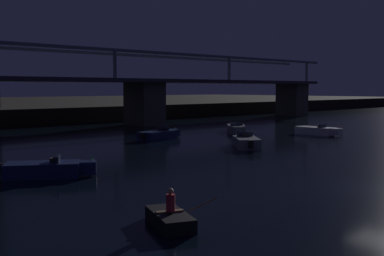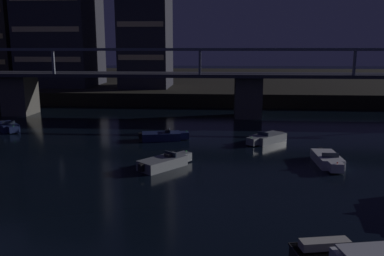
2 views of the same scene
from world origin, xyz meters
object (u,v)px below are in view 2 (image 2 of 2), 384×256
at_px(tower_central, 145,9).
at_px(speedboat_far_center, 328,160).
at_px(river_bridge, 131,85).
at_px(speedboat_mid_center, 8,127).
at_px(speedboat_near_center, 163,136).
at_px(speedboat_mid_left, 165,162).
at_px(tower_west_tall, 60,16).
at_px(speedboat_far_left, 267,138).

xyz_separation_m(tower_central, speedboat_far_center, (22.66, -41.87, -15.92)).
height_order(river_bridge, speedboat_mid_center, river_bridge).
relative_size(tower_central, speedboat_mid_center, 6.43).
bearing_deg(tower_central, speedboat_near_center, -76.85).
bearing_deg(speedboat_mid_left, speedboat_far_center, 7.22).
xyz_separation_m(speedboat_mid_center, speedboat_far_center, (33.48, -11.43, 0.00)).
height_order(tower_west_tall, speedboat_mid_left, tower_west_tall).
bearing_deg(tower_west_tall, river_bridge, -49.45).
height_order(tower_central, speedboat_far_left, tower_central).
height_order(tower_west_tall, speedboat_far_center, tower_west_tall).
height_order(speedboat_mid_center, speedboat_far_center, same).
bearing_deg(tower_west_tall, speedboat_far_left, -45.76).
distance_m(speedboat_mid_left, speedboat_far_center, 13.34).
distance_m(river_bridge, tower_west_tall, 30.15).
bearing_deg(speedboat_mid_left, river_bridge, 108.38).
bearing_deg(speedboat_far_left, speedboat_mid_center, 172.47).
height_order(speedboat_mid_left, speedboat_mid_center, same).
bearing_deg(tower_west_tall, speedboat_near_center, -55.49).
distance_m(tower_west_tall, speedboat_mid_left, 54.74).
bearing_deg(speedboat_near_center, speedboat_mid_center, 169.05).
bearing_deg(speedboat_near_center, tower_central, 103.15).
relative_size(river_bridge, speedboat_far_center, 19.89).
bearing_deg(river_bridge, speedboat_far_center, -46.71).
xyz_separation_m(tower_west_tall, speedboat_mid_left, (26.32, -45.61, -14.95)).
xyz_separation_m(speedboat_mid_left, speedboat_far_center, (13.23, 1.68, 0.00)).
distance_m(tower_west_tall, speedboat_far_center, 60.98).
xyz_separation_m(tower_west_tall, speedboat_mid_center, (6.07, -32.51, -14.95)).
bearing_deg(river_bridge, speedboat_mid_left, -71.62).
bearing_deg(tower_west_tall, speedboat_mid_center, -79.43).
relative_size(speedboat_mid_left, speedboat_mid_center, 1.03).
height_order(tower_central, speedboat_near_center, tower_central).
bearing_deg(tower_central, river_bridge, -85.96).
height_order(tower_west_tall, speedboat_mid_center, tower_west_tall).
height_order(speedboat_mid_center, speedboat_far_left, same).
bearing_deg(speedboat_near_center, speedboat_far_center, -27.94).
bearing_deg(river_bridge, speedboat_near_center, -65.97).
bearing_deg(speedboat_far_left, speedboat_mid_left, -134.71).
bearing_deg(speedboat_far_center, speedboat_far_left, 118.56).
distance_m(river_bridge, speedboat_mid_left, 25.90).
xyz_separation_m(tower_central, speedboat_far_left, (18.56, -34.33, -15.92)).
distance_m(tower_central, speedboat_far_center, 50.20).
relative_size(tower_central, speedboat_far_left, 6.47).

